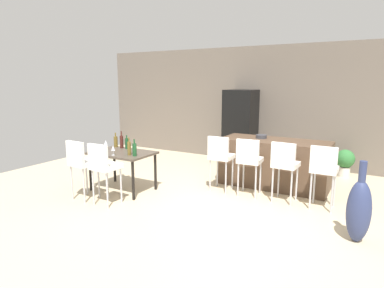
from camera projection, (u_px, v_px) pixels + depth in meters
name	position (u px, v px, depth m)	size (l,w,h in m)	color
ground_plane	(223.00, 197.00, 5.87)	(10.00, 10.00, 0.00)	#C6B28E
back_wall	(273.00, 106.00, 8.10)	(10.00, 0.12, 2.90)	#665B51
kitchen_island	(274.00, 163.00, 6.42)	(2.07, 0.85, 0.92)	#4C3828
bar_chair_left	(220.00, 155.00, 6.07)	(0.40, 0.40, 1.05)	white
bar_chair_middle	(249.00, 158.00, 5.80)	(0.43, 0.43, 1.05)	white
bar_chair_right	(285.00, 162.00, 5.49)	(0.42, 0.42, 1.05)	white
bar_chair_far	(324.00, 167.00, 5.19)	(0.40, 0.40, 1.05)	white
dining_table	(122.00, 156.00, 6.13)	(1.16, 0.77, 0.74)	#4C4238
dining_chair_near	(81.00, 161.00, 5.62)	(0.42, 0.42, 1.05)	white
dining_chair_far	(103.00, 164.00, 5.36)	(0.41, 0.41, 1.05)	white
wine_bottle_end	(129.00, 148.00, 5.83)	(0.07, 0.07, 0.32)	brown
wine_bottle_corner	(127.00, 143.00, 6.39)	(0.07, 0.07, 0.27)	#194723
wine_bottle_middle	(116.00, 141.00, 6.57)	(0.08, 0.08, 0.29)	brown
wine_bottle_far	(134.00, 149.00, 5.76)	(0.07, 0.07, 0.30)	#194723
wine_bottle_right	(122.00, 142.00, 6.45)	(0.07, 0.07, 0.34)	#471E19
wine_glass_left	(113.00, 148.00, 5.83)	(0.07, 0.07, 0.17)	silver
wine_glass_near	(106.00, 143.00, 6.36)	(0.07, 0.07, 0.17)	silver
refrigerator	(240.00, 127.00, 8.15)	(0.72, 0.68, 1.84)	black
fruit_bowl	(261.00, 137.00, 6.53)	(0.22, 0.22, 0.07)	#333338
floor_vase	(359.00, 210.00, 4.16)	(0.30, 0.30, 1.07)	navy
potted_plant	(345.00, 161.00, 7.06)	(0.40, 0.40, 0.60)	beige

